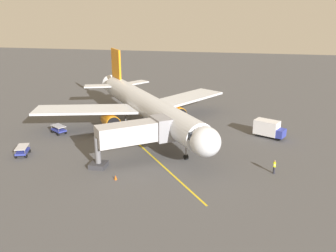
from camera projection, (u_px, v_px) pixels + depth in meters
ground_plane at (148, 127)px, 60.40m from camera, size 220.00×220.00×0.00m
apron_lead_in_line at (137, 142)px, 53.52m from camera, size 24.17×32.16×0.01m
airplane at (146, 106)px, 58.11m from camera, size 31.51×34.64×11.50m
jet_bridge at (140, 132)px, 46.30m from camera, size 10.28×8.55×5.40m
ground_crew_marshaller at (274, 167)px, 43.22m from camera, size 0.28×0.42×1.71m
baggage_cart_near_nose at (22, 151)px, 48.65m from camera, size 2.22×2.91×1.27m
box_truck_portside at (269, 129)px, 55.26m from camera, size 4.99×3.74×2.62m
baggage_cart_starboard_side at (59, 129)px, 57.24m from camera, size 2.94×2.61×1.27m
safety_cone_nose_left at (254, 131)px, 57.81m from camera, size 0.32×0.32×0.55m
safety_cone_nose_right at (116, 177)px, 41.83m from camera, size 0.32×0.32×0.55m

